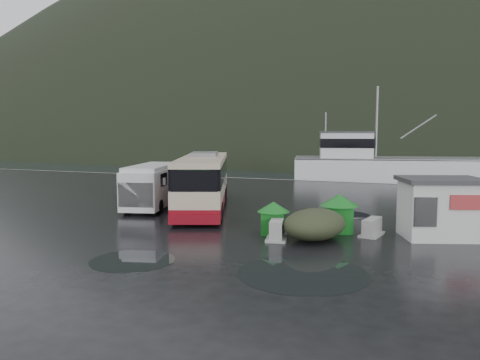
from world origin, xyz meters
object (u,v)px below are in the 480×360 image
at_px(dome_tent, 314,239).
at_px(fishing_trawler, 406,177).
at_px(coach_bus, 204,208).
at_px(jersey_barrier_b, 418,238).
at_px(jersey_barrier_a, 277,239).
at_px(jersey_barrier_c, 372,236).
at_px(ticket_kiosk, 439,238).
at_px(waste_bin_left, 273,234).
at_px(white_van, 153,208).
at_px(waste_bin_right, 339,232).

distance_m(dome_tent, fishing_trawler, 28.07).
height_order(coach_bus, fishing_trawler, fishing_trawler).
height_order(coach_bus, jersey_barrier_b, coach_bus).
distance_m(dome_tent, jersey_barrier_a, 1.47).
bearing_deg(fishing_trawler, jersey_barrier_c, -103.97).
bearing_deg(ticket_kiosk, coach_bus, 146.51).
bearing_deg(waste_bin_left, ticket_kiosk, 15.00).
height_order(white_van, jersey_barrier_c, white_van).
height_order(jersey_barrier_c, fishing_trawler, fishing_trawler).
bearing_deg(coach_bus, ticket_kiosk, -35.96).
height_order(white_van, waste_bin_right, white_van).
bearing_deg(ticket_kiosk, jersey_barrier_b, -177.37).
height_order(dome_tent, ticket_kiosk, ticket_kiosk).
distance_m(jersey_barrier_c, fishing_trawler, 26.47).
distance_m(waste_bin_right, ticket_kiosk, 3.91).
bearing_deg(waste_bin_left, jersey_barrier_c, 16.76).
distance_m(waste_bin_left, jersey_barrier_c, 3.99).
height_order(jersey_barrier_a, jersey_barrier_b, jersey_barrier_b).
height_order(white_van, fishing_trawler, fishing_trawler).
bearing_deg(dome_tent, jersey_barrier_c, 35.99).
relative_size(jersey_barrier_a, jersey_barrier_c, 1.10).
bearing_deg(jersey_barrier_c, fishing_trawler, 88.58).
bearing_deg(waste_bin_left, waste_bin_right, 29.43).
relative_size(waste_bin_right, dome_tent, 0.53).
xyz_separation_m(waste_bin_right, jersey_barrier_c, (1.37, -0.23, 0.00)).
xyz_separation_m(coach_bus, waste_bin_right, (7.91, -3.46, 0.00)).
xyz_separation_m(waste_bin_right, jersey_barrier_b, (3.12, 0.02, 0.00)).
bearing_deg(jersey_barrier_b, jersey_barrier_c, -171.86).
bearing_deg(jersey_barrier_c, jersey_barrier_b, 8.14).
bearing_deg(jersey_barrier_b, waste_bin_right, -179.68).
bearing_deg(jersey_barrier_c, coach_bus, 158.29).
bearing_deg(jersey_barrier_b, jersey_barrier_a, -157.15).
xyz_separation_m(coach_bus, white_van, (-2.71, -0.80, 0.00)).
distance_m(waste_bin_left, jersey_barrier_b, 5.75).
distance_m(coach_bus, jersey_barrier_c, 9.99).
height_order(coach_bus, waste_bin_right, coach_bus).
xyz_separation_m(waste_bin_left, jersey_barrier_a, (0.39, -0.78, 0.00)).
bearing_deg(jersey_barrier_a, dome_tent, 18.11).
distance_m(coach_bus, waste_bin_left, 7.30).
distance_m(coach_bus, fishing_trawler, 24.84).
height_order(waste_bin_left, fishing_trawler, fishing_trawler).
bearing_deg(dome_tent, white_van, 156.28).
bearing_deg(jersey_barrier_a, waste_bin_left, 116.32).
bearing_deg(ticket_kiosk, jersey_barrier_c, 173.71).
xyz_separation_m(dome_tent, ticket_kiosk, (4.56, 2.03, 0.00)).
height_order(white_van, jersey_barrier_b, white_van).
xyz_separation_m(waste_bin_left, waste_bin_right, (2.45, 1.38, 0.00)).
bearing_deg(jersey_barrier_a, jersey_barrier_b, 22.85).
height_order(waste_bin_left, jersey_barrier_c, waste_bin_left).
relative_size(coach_bus, white_van, 1.88).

